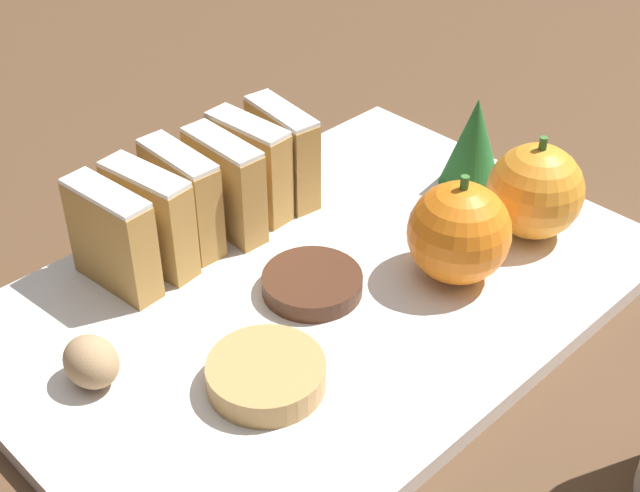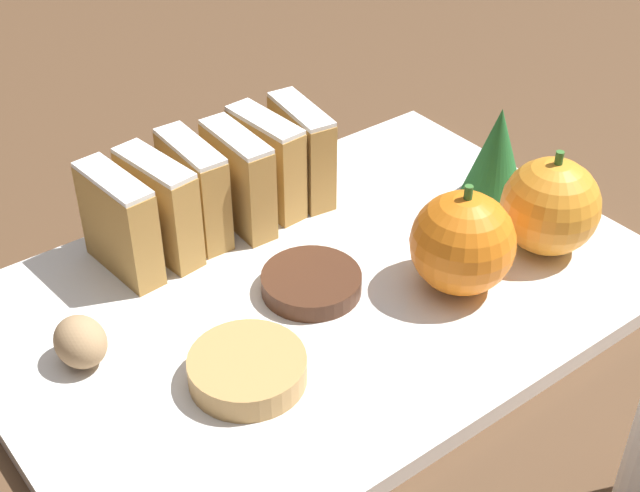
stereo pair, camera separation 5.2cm
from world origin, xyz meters
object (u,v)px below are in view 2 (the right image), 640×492
orange_near (463,243)px  walnut (80,342)px  orange_far (550,206)px  chocolate_cookie (307,279)px

orange_near → walnut: (-0.08, -0.21, -0.02)m
orange_far → walnut: orange_far is taller
orange_far → walnut: (-0.08, -0.28, -0.02)m
orange_near → chocolate_cookie: 0.09m
walnut → chocolate_cookie: bearing=80.4°
walnut → orange_far: bearing=73.6°
orange_far → chocolate_cookie: size_ratio=1.16×
walnut → chocolate_cookie: walnut is taller
orange_far → walnut: 0.29m
orange_near → chocolate_cookie: size_ratio=1.17×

